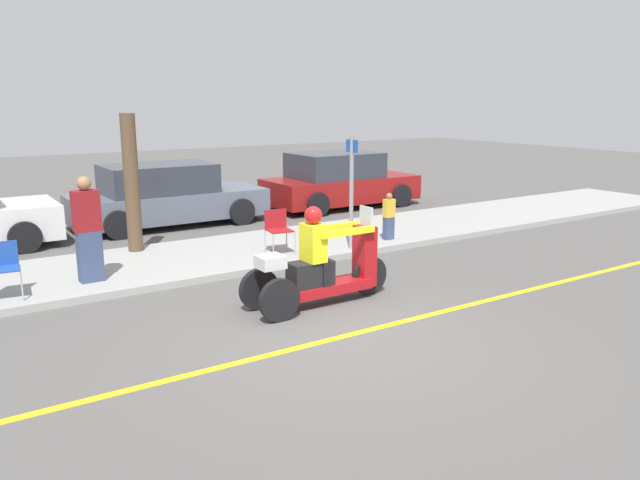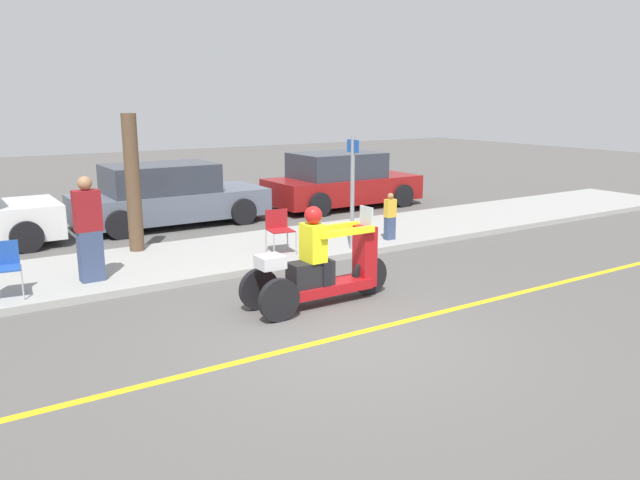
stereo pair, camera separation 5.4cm
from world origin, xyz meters
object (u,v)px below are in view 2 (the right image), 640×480
at_px(folding_chair_curbside, 279,227).
at_px(folding_chair_set_back, 4,263).
at_px(spectator_far_back, 390,217).
at_px(tree_trunk, 133,183).
at_px(spectator_by_tree, 89,231).
at_px(parked_car_lot_far, 167,196).
at_px(parked_car_lot_left, 341,182).
at_px(motorcycle_trike, 320,270).
at_px(street_sign, 352,188).

relative_size(folding_chair_curbside, folding_chair_set_back, 1.00).
bearing_deg(spectator_far_back, tree_trunk, 157.99).
relative_size(spectator_by_tree, spectator_far_back, 1.74).
distance_m(folding_chair_set_back, parked_car_lot_far, 6.02).
bearing_deg(parked_car_lot_left, motorcycle_trike, -126.75).
xyz_separation_m(folding_chair_curbside, parked_car_lot_far, (-0.68, 4.29, 0.08)).
bearing_deg(spectator_far_back, motorcycle_trike, -143.48).
distance_m(motorcycle_trike, spectator_far_back, 4.12).
xyz_separation_m(spectator_by_tree, parked_car_lot_left, (7.76, 4.15, -0.22)).
bearing_deg(parked_car_lot_left, folding_chair_set_back, -154.54).
bearing_deg(spectator_by_tree, street_sign, -5.96).
height_order(motorcycle_trike, parked_car_lot_far, motorcycle_trike).
distance_m(parked_car_lot_far, street_sign, 5.24).
xyz_separation_m(folding_chair_curbside, folding_chair_set_back, (-4.73, -0.16, 0.00)).
bearing_deg(spectator_far_back, parked_car_lot_left, 67.67).
relative_size(folding_chair_set_back, tree_trunk, 0.31).
xyz_separation_m(folding_chair_curbside, parked_car_lot_left, (4.31, 4.15, 0.10)).
distance_m(motorcycle_trike, spectator_by_tree, 3.80).
xyz_separation_m(motorcycle_trike, spectator_by_tree, (-2.64, 2.70, 0.40)).
bearing_deg(folding_chair_set_back, spectator_by_tree, 6.69).
distance_m(spectator_by_tree, spectator_far_back, 5.97).
bearing_deg(spectator_by_tree, parked_car_lot_left, 28.15).
height_order(folding_chair_curbside, parked_car_lot_left, parked_car_lot_left).
distance_m(spectator_by_tree, tree_trunk, 2.12).
xyz_separation_m(folding_chair_set_back, parked_car_lot_far, (4.05, 4.44, 0.08)).
relative_size(folding_chair_curbside, parked_car_lot_far, 0.18).
bearing_deg(tree_trunk, folding_chair_curbside, -36.54).
distance_m(spectator_far_back, tree_trunk, 5.17).
bearing_deg(tree_trunk, spectator_far_back, -22.01).
xyz_separation_m(parked_car_lot_left, tree_trunk, (-6.54, -2.49, 0.71)).
distance_m(folding_chair_curbside, parked_car_lot_left, 5.98).
bearing_deg(spectator_far_back, spectator_by_tree, 177.58).
distance_m(spectator_by_tree, parked_car_lot_far, 5.12).
relative_size(motorcycle_trike, street_sign, 1.09).
distance_m(parked_car_lot_left, tree_trunk, 7.03).
height_order(folding_chair_set_back, parked_car_lot_left, parked_car_lot_left).
xyz_separation_m(parked_car_lot_left, street_sign, (-2.96, -4.66, 0.60)).
xyz_separation_m(spectator_far_back, parked_car_lot_far, (-3.17, 4.55, 0.11)).
bearing_deg(tree_trunk, motorcycle_trike, -72.02).
distance_m(spectator_far_back, street_sign, 1.38).
xyz_separation_m(motorcycle_trike, street_sign, (2.16, 2.20, 0.78)).
relative_size(tree_trunk, street_sign, 1.19).
relative_size(spectator_far_back, parked_car_lot_left, 0.23).
height_order(folding_chair_set_back, tree_trunk, tree_trunk).
distance_m(spectator_far_back, parked_car_lot_left, 4.76).
height_order(motorcycle_trike, parked_car_lot_left, parked_car_lot_left).
bearing_deg(parked_car_lot_left, street_sign, -122.45).
xyz_separation_m(spectator_by_tree, tree_trunk, (1.23, 1.66, 0.49)).
bearing_deg(street_sign, tree_trunk, 148.86).
bearing_deg(folding_chair_curbside, spectator_far_back, -5.89).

